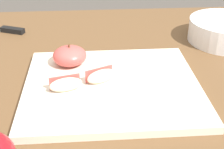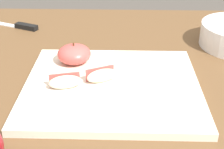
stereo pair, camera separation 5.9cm
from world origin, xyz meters
name	(u,v)px [view 2 (the right image)]	position (x,y,z in m)	size (l,w,h in m)	color
dining_table	(83,112)	(0.00, 0.00, 0.63)	(1.24, 0.91, 0.73)	brown
cutting_board	(112,86)	(0.07, -0.05, 0.73)	(0.35, 0.31, 0.02)	beige
apple_half_skin_up	(74,54)	(-0.02, 0.04, 0.76)	(0.07, 0.07, 0.05)	#D14C47
apple_wedge_front	(102,75)	(0.05, -0.05, 0.76)	(0.07, 0.05, 0.03)	beige
apple_wedge_near_knife	(65,82)	(-0.02, -0.08, 0.76)	(0.07, 0.04, 0.03)	beige
paring_knife	(23,26)	(-0.20, 0.28, 0.73)	(0.15, 0.08, 0.01)	silver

